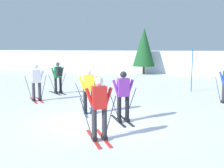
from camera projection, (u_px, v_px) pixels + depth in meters
ground_plane at (98, 121)px, 9.21m from camera, size 120.00×120.00×0.00m
far_snow_ridge at (180, 61)px, 29.08m from camera, size 80.00×7.70×2.14m
skier_yellow at (89, 90)px, 10.07m from camera, size 1.16×1.56×1.71m
skier_green at (58, 76)px, 14.57m from camera, size 1.52×1.23×1.71m
skier_red at (99, 107)px, 7.13m from camera, size 1.27×1.49×1.71m
skier_purple at (123, 95)px, 8.95m from camera, size 1.25×1.51×1.71m
skier_white at (36, 82)px, 12.50m from camera, size 1.43×1.36×1.71m
trail_marker_pole at (192, 71)px, 15.18m from camera, size 0.05×0.05×2.39m
conifer_far_left at (144, 47)px, 25.15m from camera, size 2.09×2.09×4.33m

